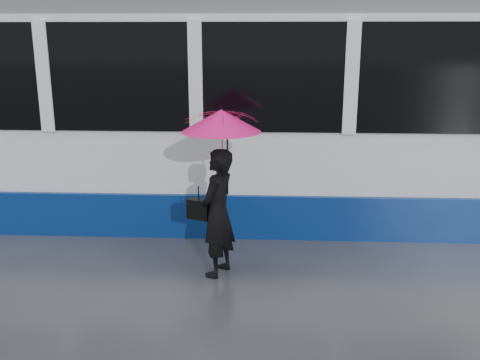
{
  "coord_description": "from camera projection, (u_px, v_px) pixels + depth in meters",
  "views": [
    {
      "loc": [
        1.2,
        -5.71,
        2.72
      ],
      "look_at": [
        0.9,
        0.31,
        1.1
      ],
      "focal_mm": 40.0,
      "sensor_mm": 36.0,
      "label": 1
    }
  ],
  "objects": [
    {
      "name": "ground",
      "position": [
        163.0,
        276.0,
        6.27
      ],
      "size": [
        90.0,
        90.0,
        0.0
      ],
      "primitive_type": "plane",
      "color": "#2D2D32",
      "rests_on": "ground"
    },
    {
      "name": "rails",
      "position": [
        192.0,
        209.0,
        8.68
      ],
      "size": [
        34.0,
        1.51,
        0.02
      ],
      "color": "#3F3D38",
      "rests_on": "ground"
    },
    {
      "name": "tram",
      "position": [
        239.0,
        109.0,
        8.22
      ],
      "size": [
        26.0,
        2.56,
        3.35
      ],
      "color": "white",
      "rests_on": "ground"
    },
    {
      "name": "woman",
      "position": [
        218.0,
        213.0,
        6.15
      ],
      "size": [
        0.54,
        0.65,
        1.51
      ],
      "primitive_type": "imported",
      "rotation": [
        0.0,
        0.0,
        -1.96
      ],
      "color": "black",
      "rests_on": "ground"
    },
    {
      "name": "umbrella",
      "position": [
        221.0,
        136.0,
        5.91
      ],
      "size": [
        1.16,
        1.16,
        1.02
      ],
      "rotation": [
        0.0,
        0.0,
        -0.39
      ],
      "color": "#FF1581",
      "rests_on": "ground"
    },
    {
      "name": "handbag",
      "position": [
        199.0,
        209.0,
        6.17
      ],
      "size": [
        0.29,
        0.21,
        0.41
      ],
      "rotation": [
        0.0,
        0.0,
        -0.39
      ],
      "color": "black",
      "rests_on": "ground"
    }
  ]
}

